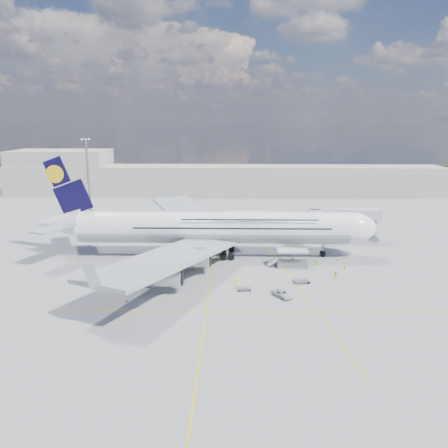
{
  "coord_description": "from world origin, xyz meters",
  "views": [
    {
      "loc": [
        4.4,
        -86.66,
        30.73
      ],
      "look_at": [
        2.27,
        8.0,
        8.04
      ],
      "focal_mm": 35.0,
      "sensor_mm": 36.0,
      "label": 1
    }
  ],
  "objects_px": {
    "dolly_row_b": "(100,284)",
    "service_van": "(282,294)",
    "dolly_nose_near": "(244,289)",
    "dolly_row_c": "(161,268)",
    "cone_wing_right_outer": "(127,300)",
    "jet_bridge": "(335,217)",
    "dolly_row_a": "(85,281)",
    "baggage_tug": "(148,282)",
    "cone_nose": "(337,260)",
    "dolly_back": "(91,279)",
    "crew_van": "(317,262)",
    "crew_tug": "(236,282)",
    "cone_wing_right_inner": "(194,269)",
    "catering_truck_outer": "(151,220)",
    "crew_wing": "(136,271)",
    "airliner": "(215,227)",
    "catering_truck_inner": "(186,234)",
    "cone_wing_left_outer": "(200,226)",
    "crew_nose": "(345,266)",
    "cone_wing_left_inner": "(176,239)",
    "crew_loader": "(336,275)",
    "light_mast": "(88,179)",
    "cone_tail": "(89,245)",
    "dolly_nose_far": "(302,281)",
    "cargo_loader": "(291,261)"
  },
  "relations": [
    {
      "from": "crew_nose",
      "to": "cone_wing_right_inner",
      "type": "height_order",
      "value": "crew_nose"
    },
    {
      "from": "cone_wing_left_inner",
      "to": "light_mast",
      "type": "bearing_deg",
      "value": 143.42
    },
    {
      "from": "dolly_nose_near",
      "to": "crew_loader",
      "type": "bearing_deg",
      "value": 16.98
    },
    {
      "from": "crew_tug",
      "to": "catering_truck_outer",
      "type": "bearing_deg",
      "value": 124.89
    },
    {
      "from": "jet_bridge",
      "to": "crew_loader",
      "type": "relative_size",
      "value": 11.66
    },
    {
      "from": "crew_wing",
      "to": "airliner",
      "type": "bearing_deg",
      "value": -21.97
    },
    {
      "from": "airliner",
      "to": "dolly_row_b",
      "type": "xyz_separation_m",
      "value": [
        -21.17,
        -19.42,
        -6.49
      ]
    },
    {
      "from": "catering_truck_inner",
      "to": "dolly_row_a",
      "type": "bearing_deg",
      "value": -98.95
    },
    {
      "from": "cone_nose",
      "to": "cone_tail",
      "type": "xyz_separation_m",
      "value": [
        -59.19,
        10.1,
        -0.02
      ]
    },
    {
      "from": "baggage_tug",
      "to": "cone_nose",
      "type": "bearing_deg",
      "value": 36.72
    },
    {
      "from": "cone_wing_left_inner",
      "to": "cone_wing_right_inner",
      "type": "height_order",
      "value": "cone_wing_right_inner"
    },
    {
      "from": "catering_truck_outer",
      "to": "service_van",
      "type": "relative_size",
      "value": 1.65
    },
    {
      "from": "dolly_nose_near",
      "to": "crew_nose",
      "type": "bearing_deg",
      "value": 26.29
    },
    {
      "from": "dolly_back",
      "to": "baggage_tug",
      "type": "height_order",
      "value": "dolly_back"
    },
    {
      "from": "jet_bridge",
      "to": "dolly_back",
      "type": "bearing_deg",
      "value": -150.82
    },
    {
      "from": "dolly_row_a",
      "to": "crew_loader",
      "type": "distance_m",
      "value": 48.75
    },
    {
      "from": "dolly_back",
      "to": "crew_van",
      "type": "distance_m",
      "value": 47.14
    },
    {
      "from": "cargo_loader",
      "to": "dolly_nose_near",
      "type": "height_order",
      "value": "cargo_loader"
    },
    {
      "from": "dolly_row_c",
      "to": "cone_wing_right_outer",
      "type": "height_order",
      "value": "dolly_row_c"
    },
    {
      "from": "dolly_back",
      "to": "cone_wing_left_outer",
      "type": "distance_m",
      "value": 49.3
    },
    {
      "from": "service_van",
      "to": "crew_loader",
      "type": "xyz_separation_m",
      "value": [
        11.51,
        9.42,
        0.21
      ]
    },
    {
      "from": "dolly_row_b",
      "to": "cone_wing_right_inner",
      "type": "bearing_deg",
      "value": 28.01
    },
    {
      "from": "catering_truck_outer",
      "to": "cone_wing_right_inner",
      "type": "bearing_deg",
      "value": -78.29
    },
    {
      "from": "crew_nose",
      "to": "cone_wing_left_inner",
      "type": "bearing_deg",
      "value": 101.99
    },
    {
      "from": "crew_tug",
      "to": "dolly_row_c",
      "type": "bearing_deg",
      "value": 160.98
    },
    {
      "from": "catering_truck_inner",
      "to": "cone_wing_left_outer",
      "type": "xyz_separation_m",
      "value": [
        2.43,
        14.13,
        -1.41
      ]
    },
    {
      "from": "cone_wing_right_outer",
      "to": "dolly_row_b",
      "type": "bearing_deg",
      "value": 133.1
    },
    {
      "from": "cone_wing_left_outer",
      "to": "dolly_row_b",
      "type": "bearing_deg",
      "value": -108.03
    },
    {
      "from": "catering_truck_inner",
      "to": "crew_wing",
      "type": "distance_m",
      "value": 27.8
    },
    {
      "from": "service_van",
      "to": "cone_wing_left_inner",
      "type": "relative_size",
      "value": 8.59
    },
    {
      "from": "dolly_nose_near",
      "to": "service_van",
      "type": "distance_m",
      "value": 7.41
    },
    {
      "from": "crew_wing",
      "to": "dolly_nose_far",
      "type": "bearing_deg",
      "value": -68.55
    },
    {
      "from": "light_mast",
      "to": "cone_nose",
      "type": "distance_m",
      "value": 78.74
    },
    {
      "from": "catering_truck_outer",
      "to": "cone_wing_left_inner",
      "type": "bearing_deg",
      "value": -68.9
    },
    {
      "from": "jet_bridge",
      "to": "dolly_row_a",
      "type": "xyz_separation_m",
      "value": [
        -53.7,
        -29.94,
        -5.98
      ]
    },
    {
      "from": "crew_tug",
      "to": "cone_wing_right_inner",
      "type": "xyz_separation_m",
      "value": [
        -8.78,
        8.99,
        -0.72
      ]
    },
    {
      "from": "jet_bridge",
      "to": "light_mast",
      "type": "bearing_deg",
      "value": 160.98
    },
    {
      "from": "catering_truck_inner",
      "to": "cone_wing_left_outer",
      "type": "height_order",
      "value": "catering_truck_inner"
    },
    {
      "from": "dolly_row_b",
      "to": "crew_tug",
      "type": "xyz_separation_m",
      "value": [
        25.87,
        -0.07,
        0.61
      ]
    },
    {
      "from": "jet_bridge",
      "to": "dolly_back",
      "type": "relative_size",
      "value": 5.39
    },
    {
      "from": "catering_truck_inner",
      "to": "catering_truck_outer",
      "type": "distance_m",
      "value": 19.06
    },
    {
      "from": "dolly_row_a",
      "to": "cone_wing_left_outer",
      "type": "distance_m",
      "value": 50.08
    },
    {
      "from": "light_mast",
      "to": "dolly_back",
      "type": "xyz_separation_m",
      "value": [
        17.06,
        -53.52,
        -12.13
      ]
    },
    {
      "from": "dolly_back",
      "to": "cone_wing_right_inner",
      "type": "distance_m",
      "value": 20.75
    },
    {
      "from": "baggage_tug",
      "to": "crew_wing",
      "type": "bearing_deg",
      "value": 136.56
    },
    {
      "from": "dolly_row_b",
      "to": "service_van",
      "type": "distance_m",
      "value": 34.38
    },
    {
      "from": "cone_wing_right_outer",
      "to": "dolly_nose_near",
      "type": "bearing_deg",
      "value": 15.74
    },
    {
      "from": "catering_truck_outer",
      "to": "crew_wing",
      "type": "bearing_deg",
      "value": -94.67
    },
    {
      "from": "dolly_nose_near",
      "to": "catering_truck_inner",
      "type": "height_order",
      "value": "catering_truck_inner"
    },
    {
      "from": "dolly_nose_near",
      "to": "cone_nose",
      "type": "height_order",
      "value": "cone_nose"
    }
  ]
}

